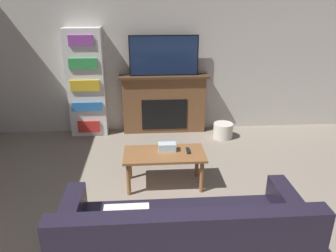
% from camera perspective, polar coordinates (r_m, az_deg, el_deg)
% --- Properties ---
extents(wall_back, '(6.67, 0.06, 2.70)m').
position_cam_1_polar(wall_back, '(5.65, -1.49, 12.49)').
color(wall_back, beige).
rests_on(wall_back, ground_plane).
extents(fireplace, '(1.52, 0.28, 1.01)m').
position_cam_1_polar(fireplace, '(5.71, -0.70, 3.92)').
color(fireplace, brown).
rests_on(fireplace, ground_plane).
extents(tv, '(1.14, 0.03, 0.66)m').
position_cam_1_polar(tv, '(5.49, -0.72, 12.15)').
color(tv, black).
rests_on(tv, fireplace).
extents(couch, '(2.06, 0.87, 0.83)m').
position_cam_1_polar(couch, '(2.98, 2.56, -19.84)').
color(couch, black).
rests_on(couch, ground_plane).
extents(coffee_table, '(1.01, 0.50, 0.45)m').
position_cam_1_polar(coffee_table, '(4.08, -0.63, -5.53)').
color(coffee_table, brown).
rests_on(coffee_table, ground_plane).
extents(tissue_box, '(0.22, 0.12, 0.10)m').
position_cam_1_polar(tissue_box, '(4.09, -0.19, -3.67)').
color(tissue_box, silver).
rests_on(tissue_box, coffee_table).
extents(remote_control, '(0.04, 0.15, 0.02)m').
position_cam_1_polar(remote_control, '(4.10, 3.52, -4.31)').
color(remote_control, black).
rests_on(remote_control, coffee_table).
extents(bookshelf, '(0.61, 0.29, 1.79)m').
position_cam_1_polar(bookshelf, '(5.66, -14.04, 7.18)').
color(bookshelf, white).
rests_on(bookshelf, ground_plane).
extents(storage_basket, '(0.33, 0.33, 0.25)m').
position_cam_1_polar(storage_basket, '(5.64, 9.56, -0.78)').
color(storage_basket, silver).
rests_on(storage_basket, ground_plane).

